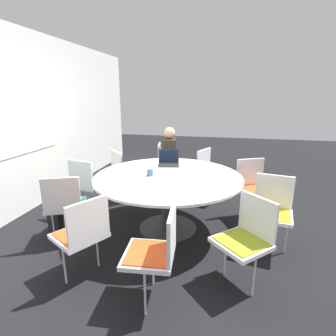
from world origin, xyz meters
TOP-DOWN VIEW (x-y plane):
  - ground_plane at (0.00, 0.00)m, footprint 16.00×16.00m
  - wall_back at (0.00, 2.28)m, footprint 8.00×0.07m
  - conference_table at (0.00, 0.00)m, footprint 1.89×1.89m
  - chair_0 at (1.53, 0.37)m, footprint 0.51×0.50m
  - chair_1 at (0.86, 0.95)m, footprint 0.61×0.61m
  - chair_2 at (0.20, 1.26)m, footprint 0.50×0.52m
  - chair_3 at (-0.56, 1.15)m, footprint 0.56×0.57m
  - chair_4 at (-1.14, 0.58)m, footprint 0.59×0.58m
  - chair_5 at (-1.27, -0.18)m, footprint 0.47×0.46m
  - chair_6 at (-0.87, -0.93)m, footprint 0.61×0.61m
  - chair_7 at (-0.18, -1.27)m, footprint 0.50×0.51m
  - chair_8 at (0.60, -1.13)m, footprint 0.57×0.58m
  - chair_9 at (1.19, -0.48)m, footprint 0.58×0.57m
  - person_0 at (1.31, 0.24)m, footprint 0.40×0.31m
  - laptop at (0.52, 0.10)m, footprint 0.29×0.34m
  - coffee_cup at (-0.06, 0.22)m, footprint 0.09×0.09m
  - handbag at (-0.29, 1.42)m, footprint 0.36×0.16m

SIDE VIEW (x-z plane):
  - ground_plane at x=0.00m, z-range 0.00..0.00m
  - handbag at x=-0.29m, z-range 0.00..0.28m
  - chair_0 at x=1.53m, z-range 0.08..0.95m
  - chair_1 at x=0.86m, z-range 0.08..0.95m
  - chair_2 at x=0.20m, z-range 0.08..0.95m
  - chair_3 at x=-0.56m, z-range 0.08..0.95m
  - chair_4 at x=-1.14m, z-range 0.08..0.95m
  - chair_5 at x=-1.27m, z-range 0.08..0.95m
  - chair_6 at x=-0.87m, z-range 0.08..0.95m
  - chair_7 at x=-0.18m, z-range 0.08..0.95m
  - chair_8 at x=0.60m, z-range 0.08..0.95m
  - chair_9 at x=1.19m, z-range 0.08..0.95m
  - conference_table at x=0.00m, z-range 0.25..1.00m
  - person_0 at x=1.31m, z-range 0.10..1.32m
  - coffee_cup at x=-0.06m, z-range 0.76..0.84m
  - laptop at x=0.52m, z-range 0.70..0.92m
  - wall_back at x=0.00m, z-range 0.00..2.70m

